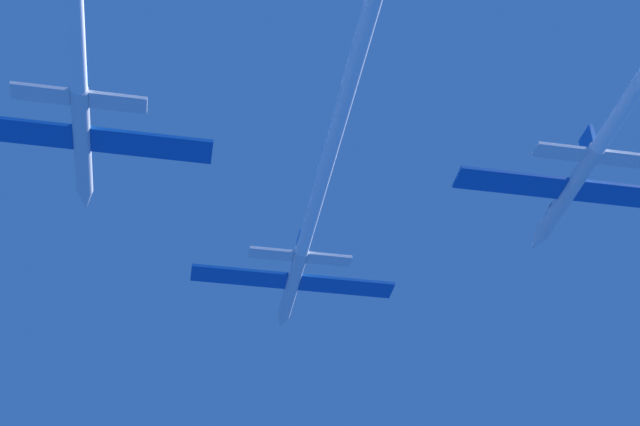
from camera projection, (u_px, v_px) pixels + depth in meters
jet_lead at (333, 143)px, 65.15m from camera, size 17.81×64.20×2.95m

